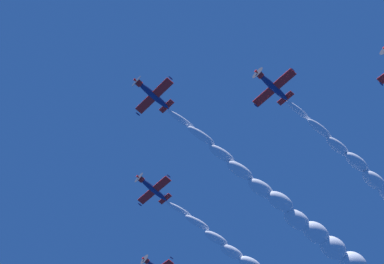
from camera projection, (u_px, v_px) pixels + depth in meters
The scene contains 4 objects.
airplane_lead at pixel (152, 94), 86.77m from camera, with size 7.61×8.17×2.71m.
airplane_left_wingman at pixel (272, 86), 86.06m from camera, with size 7.66×8.22×2.59m.
airplane_right_wingman at pixel (152, 188), 98.88m from camera, with size 7.66×8.19×3.00m.
smoke_trail_lead at pixel (307, 226), 95.93m from camera, with size 44.28×30.36×9.46m.
Camera 1 is at (42.75, 22.30, 2.07)m, focal length 47.46 mm.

